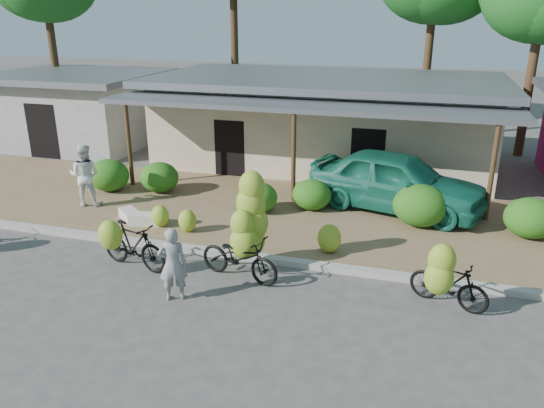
{
  "coord_description": "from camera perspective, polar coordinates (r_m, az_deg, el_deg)",
  "views": [
    {
      "loc": [
        3.78,
        -8.92,
        5.68
      ],
      "look_at": [
        0.31,
        2.77,
        1.2
      ],
      "focal_mm": 35.0,
      "sensor_mm": 36.0,
      "label": 1
    }
  ],
  "objects": [
    {
      "name": "hedge_3",
      "position": [
        15.61,
        4.3,
        1.01
      ],
      "size": [
        1.16,
        1.04,
        0.9
      ],
      "primitive_type": "ellipsoid",
      "color": "#285814",
      "rests_on": "sidewalk"
    },
    {
      "name": "sack_near",
      "position": [
        14.97,
        -13.46,
        -1.59
      ],
      "size": [
        0.91,
        0.57,
        0.3
      ],
      "primitive_type": "cube",
      "rotation": [
        0.0,
        0.0,
        0.21
      ],
      "color": "silver",
      "rests_on": "sidewalk"
    },
    {
      "name": "curb",
      "position": [
        12.84,
        -2.31,
        -5.72
      ],
      "size": [
        60.0,
        0.25,
        0.15
      ],
      "primitive_type": "cube",
      "color": "#A8A399",
      "rests_on": "ground"
    },
    {
      "name": "hedge_1",
      "position": [
        17.46,
        -12.02,
        2.83
      ],
      "size": [
        1.25,
        1.13,
        0.98
      ],
      "primitive_type": "ellipsoid",
      "color": "#285814",
      "rests_on": "sidewalk"
    },
    {
      "name": "bike_right",
      "position": [
        11.11,
        18.24,
        -7.74
      ],
      "size": [
        1.69,
        1.35,
        1.59
      ],
      "rotation": [
        0.0,
        0.0,
        1.2
      ],
      "color": "black",
      "rests_on": "ground"
    },
    {
      "name": "bike_left",
      "position": [
        12.59,
        -14.97,
        -4.19
      ],
      "size": [
        1.94,
        1.34,
        1.41
      ],
      "rotation": [
        0.0,
        0.0,
        1.34
      ],
      "color": "black",
      "rests_on": "ground"
    },
    {
      "name": "loose_banana_b",
      "position": [
        14.2,
        -9.08,
        -1.79
      ],
      "size": [
        0.49,
        0.42,
        0.62
      ],
      "primitive_type": "ellipsoid",
      "color": "#B3C832",
      "rests_on": "sidewalk"
    },
    {
      "name": "hedge_0",
      "position": [
        17.99,
        -17.16,
        2.99
      ],
      "size": [
        1.34,
        1.2,
        1.04
      ],
      "primitive_type": "ellipsoid",
      "color": "#285814",
      "rests_on": "sidewalk"
    },
    {
      "name": "sack_far",
      "position": [
        15.44,
        -15.08,
        -1.1
      ],
      "size": [
        0.82,
        0.76,
        0.28
      ],
      "primitive_type": "cube",
      "rotation": [
        0.0,
        0.0,
        -0.67
      ],
      "color": "silver",
      "rests_on": "sidewalk"
    },
    {
      "name": "loose_banana_a",
      "position": [
        14.67,
        -11.94,
        -1.27
      ],
      "size": [
        0.49,
        0.42,
        0.61
      ],
      "primitive_type": "ellipsoid",
      "color": "#B3C832",
      "rests_on": "sidewalk"
    },
    {
      "name": "hedge_5",
      "position": [
        15.16,
        26.11,
        -1.37
      ],
      "size": [
        1.35,
        1.22,
        1.05
      ],
      "primitive_type": "ellipsoid",
      "color": "#285814",
      "rests_on": "sidewalk"
    },
    {
      "name": "bystander",
      "position": [
        16.74,
        -19.5,
        2.95
      ],
      "size": [
        1.05,
        0.9,
        1.87
      ],
      "primitive_type": "imported",
      "rotation": [
        0.0,
        0.0,
        3.38
      ],
      "color": "white",
      "rests_on": "sidewalk"
    },
    {
      "name": "hedge_2",
      "position": [
        15.39,
        -1.48,
        0.74
      ],
      "size": [
        1.13,
        1.02,
        0.88
      ],
      "primitive_type": "ellipsoid",
      "color": "#285814",
      "rests_on": "sidewalk"
    },
    {
      "name": "hedge_4",
      "position": [
        14.89,
        15.67,
        -0.16
      ],
      "size": [
        1.48,
        1.33,
        1.15
      ],
      "primitive_type": "ellipsoid",
      "color": "#285814",
      "rests_on": "sidewalk"
    },
    {
      "name": "sidewalk",
      "position": [
        15.48,
        1.25,
        -1.12
      ],
      "size": [
        60.0,
        6.0,
        0.12
      ],
      "primitive_type": "cube",
      "color": "#92724E",
      "rests_on": "ground"
    },
    {
      "name": "loose_banana_c",
      "position": [
        12.91,
        6.18,
        -3.7
      ],
      "size": [
        0.58,
        0.49,
        0.72
      ],
      "primitive_type": "ellipsoid",
      "color": "#B3C832",
      "rests_on": "sidewalk"
    },
    {
      "name": "shop_main",
      "position": [
        20.59,
        5.72,
        8.99
      ],
      "size": [
        13.0,
        8.5,
        3.35
      ],
      "color": "beige",
      "rests_on": "ground"
    },
    {
      "name": "vendor",
      "position": [
        11.06,
        -10.63,
        -6.38
      ],
      "size": [
        0.69,
        0.6,
        1.6
      ],
      "primitive_type": "imported",
      "rotation": [
        0.0,
        0.0,
        3.59
      ],
      "color": "gray",
      "rests_on": "ground"
    },
    {
      "name": "shop_grey",
      "position": [
        25.13,
        -20.07,
        9.66
      ],
      "size": [
        7.0,
        6.0,
        3.15
      ],
      "color": "#AAAAA5",
      "rests_on": "ground"
    },
    {
      "name": "bike_center",
      "position": [
        11.85,
        -2.94,
        -3.65
      ],
      "size": [
        2.08,
        1.4,
        2.38
      ],
      "rotation": [
        0.0,
        0.0,
        1.33
      ],
      "color": "black",
      "rests_on": "ground"
    },
    {
      "name": "ground",
      "position": [
        11.23,
        -5.63,
        -10.31
      ],
      "size": [
        100.0,
        100.0,
        0.0
      ],
      "primitive_type": "plane",
      "color": "#4B4846",
      "rests_on": "ground"
    },
    {
      "name": "teal_van",
      "position": [
        15.85,
        13.24,
        2.41
      ],
      "size": [
        5.46,
        3.27,
        1.74
      ],
      "primitive_type": "imported",
      "rotation": [
        0.0,
        0.0,
        1.32
      ],
      "color": "#176B53",
      "rests_on": "sidewalk"
    }
  ]
}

